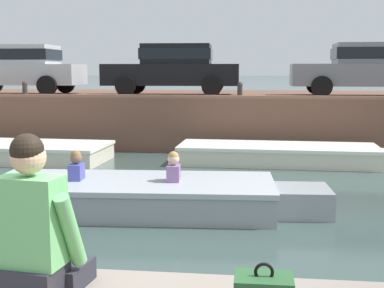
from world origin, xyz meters
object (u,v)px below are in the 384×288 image
object	(u,v)px
car_left_inner_black	(174,67)
boat_moored_west_cream	(2,152)
mooring_bollard_mid	(240,89)
person_seated_left	(36,234)
motorboat_passing	(145,196)
car_leftmost_silver	(20,67)
car_centre_grey	(369,67)
bottle_drink	(35,276)
mooring_bollard_west	(25,88)
boat_moored_central_cream	(287,155)

from	to	relation	value
car_left_inner_black	boat_moored_west_cream	bearing A→B (deg)	-136.82
mooring_bollard_mid	person_seated_left	xyz separation A→B (m)	(-0.78, -11.90, -0.41)
boat_moored_west_cream	motorboat_passing	size ratio (longest dim) A/B	1.05
motorboat_passing	car_leftmost_silver	size ratio (longest dim) A/B	1.39
car_centre_grey	motorboat_passing	bearing A→B (deg)	-121.95
boat_moored_west_cream	car_left_inner_black	size ratio (longest dim) A/B	1.43
mooring_bollard_mid	bottle_drink	bearing A→B (deg)	-93.93
car_leftmost_silver	person_seated_left	bearing A→B (deg)	-65.12
mooring_bollard_west	bottle_drink	bearing A→B (deg)	-65.64
car_leftmost_silver	mooring_bollard_mid	world-z (taller)	car_leftmost_silver
boat_moored_central_cream	motorboat_passing	size ratio (longest dim) A/B	1.02
motorboat_passing	car_centre_grey	size ratio (longest dim) A/B	1.29
car_centre_grey	car_left_inner_black	bearing A→B (deg)	179.97
mooring_bollard_west	person_seated_left	world-z (taller)	mooring_bollard_west
boat_moored_west_cream	car_centre_grey	bearing A→B (deg)	20.58
car_left_inner_black	car_centre_grey	size ratio (longest dim) A/B	0.95
car_leftmost_silver	bottle_drink	xyz separation A→B (m)	(6.23, -13.46, -1.29)
car_centre_grey	person_seated_left	bearing A→B (deg)	-108.40
motorboat_passing	car_left_inner_black	bearing A→B (deg)	95.53
boat_moored_west_cream	car_leftmost_silver	distance (m)	4.35
boat_moored_west_cream	bottle_drink	xyz separation A→B (m)	(5.14, -9.82, 0.84)
boat_moored_central_cream	mooring_bollard_mid	bearing A→B (deg)	126.06
boat_moored_west_cream	motorboat_passing	world-z (taller)	motorboat_passing
mooring_bollard_west	person_seated_left	size ratio (longest dim) A/B	0.46
boat_moored_central_cream	car_centre_grey	size ratio (longest dim) A/B	1.32
car_left_inner_black	person_seated_left	world-z (taller)	car_left_inner_black
car_centre_grey	mooring_bollard_west	bearing A→B (deg)	-170.81
boat_moored_central_cream	car_centre_grey	distance (m)	4.64
boat_moored_central_cream	bottle_drink	bearing A→B (deg)	-101.34
bottle_drink	car_left_inner_black	bearing A→B (deg)	95.39
car_leftmost_silver	person_seated_left	world-z (taller)	car_leftmost_silver
boat_moored_west_cream	bottle_drink	world-z (taller)	bottle_drink
boat_moored_central_cream	person_seated_left	world-z (taller)	person_seated_left
car_left_inner_black	car_centre_grey	bearing A→B (deg)	-0.03
boat_moored_central_cream	mooring_bollard_west	bearing A→B (deg)	167.20
mooring_bollard_west	mooring_bollard_mid	xyz separation A→B (m)	(6.18, 0.00, 0.00)
motorboat_passing	car_left_inner_black	size ratio (longest dim) A/B	1.35
car_leftmost_silver	mooring_bollard_west	xyz separation A→B (m)	(0.86, -1.60, -0.61)
boat_moored_central_cream	person_seated_left	xyz separation A→B (m)	(-2.00, -10.22, 1.12)
boat_moored_west_cream	bottle_drink	size ratio (longest dim) A/B	29.15
person_seated_left	car_centre_grey	bearing A→B (deg)	71.60
boat_moored_west_cream	mooring_bollard_mid	bearing A→B (deg)	18.82
motorboat_passing	bottle_drink	xyz separation A→B (m)	(0.49, -5.41, 0.81)
mooring_bollard_west	person_seated_left	distance (m)	13.08
boat_moored_central_cream	mooring_bollard_mid	distance (m)	2.58
mooring_bollard_west	car_centre_grey	bearing A→B (deg)	9.19
mooring_bollard_mid	bottle_drink	size ratio (longest dim) A/B	2.18
boat_moored_central_cream	person_seated_left	bearing A→B (deg)	-101.10
motorboat_passing	person_seated_left	bearing A→B (deg)	-84.49
car_leftmost_silver	car_left_inner_black	xyz separation A→B (m)	(4.96, 0.00, 0.00)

